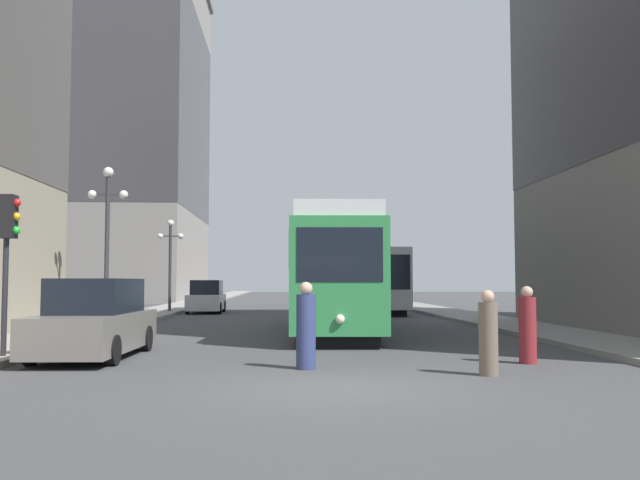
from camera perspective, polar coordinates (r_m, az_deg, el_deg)
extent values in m
plane|color=#424244|center=(11.38, 1.20, -12.39)|extent=(200.00, 200.00, 0.00)
cube|color=gray|center=(51.73, -10.84, -5.31)|extent=(2.76, 120.00, 0.15)
cube|color=gray|center=(51.97, 6.72, -5.34)|extent=(2.76, 120.00, 0.15)
cube|color=black|center=(23.67, 1.05, -7.34)|extent=(2.67, 11.86, 0.35)
cube|color=#2D8447|center=(23.62, 1.05, -3.16)|extent=(3.10, 12.89, 3.10)
cube|color=black|center=(23.63, 1.05, -1.47)|extent=(3.11, 12.38, 1.08)
cube|color=silver|center=(23.70, 1.04, 1.12)|extent=(2.88, 12.63, 0.44)
cube|color=black|center=(17.26, 1.68, -1.23)|extent=(2.21, 0.17, 1.40)
sphere|color=#F2EACC|center=(17.20, 1.70, -6.70)|extent=(0.24, 0.24, 0.24)
cube|color=black|center=(39.23, 4.14, -5.81)|extent=(2.39, 11.54, 0.35)
cube|color=silver|center=(39.20, 4.13, -3.29)|extent=(2.79, 12.55, 3.10)
cube|color=black|center=(39.20, 4.13, -2.49)|extent=(2.81, 12.05, 1.30)
cube|color=black|center=(33.04, 5.66, -2.70)|extent=(2.31, 0.12, 1.71)
cylinder|color=black|center=(15.44, -23.25, -8.57)|extent=(0.20, 0.65, 0.64)
cylinder|color=black|center=(18.19, -19.74, -7.84)|extent=(0.20, 0.65, 0.64)
cylinder|color=black|center=(14.89, -17.06, -8.90)|extent=(0.20, 0.65, 0.64)
cylinder|color=black|center=(17.72, -14.44, -8.05)|extent=(0.20, 0.65, 0.64)
cube|color=slate|center=(16.51, -18.52, -7.35)|extent=(1.94, 4.79, 0.84)
cube|color=black|center=(16.59, -18.34, -4.50)|extent=(1.66, 2.65, 0.80)
cylinder|color=black|center=(36.99, -11.13, -5.67)|extent=(0.19, 0.64, 0.64)
cylinder|color=black|center=(39.78, -10.58, -5.52)|extent=(0.19, 0.64, 0.64)
cylinder|color=black|center=(36.80, -8.47, -5.71)|extent=(0.19, 0.64, 0.64)
cylinder|color=black|center=(39.61, -8.12, -5.55)|extent=(0.19, 0.64, 0.64)
cube|color=silver|center=(38.27, -9.57, -5.19)|extent=(1.84, 4.56, 0.84)
cube|color=black|center=(38.37, -9.54, -3.96)|extent=(1.61, 2.51, 0.80)
cylinder|color=maroon|center=(15.24, 17.13, -7.31)|extent=(0.37, 0.37, 1.41)
sphere|color=tan|center=(15.20, 17.07, -4.22)|extent=(0.25, 0.25, 0.25)
cylinder|color=navy|center=(13.67, -1.20, -7.75)|extent=(0.39, 0.39, 1.49)
sphere|color=tan|center=(13.63, -1.19, -4.12)|extent=(0.27, 0.27, 0.27)
cylinder|color=#6B5B4C|center=(13.13, 14.04, -8.11)|extent=(0.36, 0.36, 1.36)
sphere|color=tan|center=(13.09, 13.98, -4.65)|extent=(0.24, 0.24, 0.24)
cylinder|color=#232328|center=(16.21, -25.04, -2.68)|extent=(0.12, 0.12, 3.50)
cube|color=black|center=(16.27, -24.93, 1.81)|extent=(0.36, 0.36, 0.95)
sphere|color=red|center=(16.23, -24.24, 2.89)|extent=(0.18, 0.18, 0.18)
sphere|color=gold|center=(16.20, -24.27, 1.82)|extent=(0.18, 0.18, 0.18)
sphere|color=green|center=(16.18, -24.30, 0.75)|extent=(0.18, 0.18, 0.18)
cylinder|color=#333338|center=(24.92, -17.57, -0.93)|extent=(0.16, 0.16, 5.31)
sphere|color=white|center=(25.19, -17.45, 5.49)|extent=(0.36, 0.36, 0.36)
sphere|color=white|center=(25.23, -18.69, 3.67)|extent=(0.31, 0.31, 0.31)
sphere|color=white|center=(24.95, -16.26, 3.70)|extent=(0.31, 0.31, 0.31)
cube|color=#333338|center=(25.08, -17.48, 3.69)|extent=(1.10, 0.06, 0.06)
cylinder|color=#333338|center=(37.70, -12.56, -2.35)|extent=(0.16, 0.16, 4.63)
sphere|color=white|center=(37.83, -12.51, 1.40)|extent=(0.36, 0.36, 0.36)
sphere|color=white|center=(37.87, -13.34, 0.32)|extent=(0.31, 0.31, 0.31)
sphere|color=white|center=(37.69, -11.70, 0.32)|extent=(0.31, 0.31, 0.31)
cube|color=#333338|center=(37.78, -12.52, 0.32)|extent=(1.10, 0.06, 0.06)
cube|color=gray|center=(66.84, -16.10, 8.81)|extent=(13.26, 21.36, 31.72)
cube|color=#423F43|center=(67.20, -16.08, 10.13)|extent=(13.30, 21.40, 19.03)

